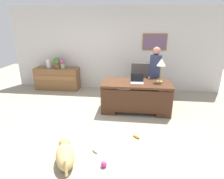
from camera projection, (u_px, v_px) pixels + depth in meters
The scene contains 15 objects.
ground_plane at pixel (103, 124), 4.40m from camera, with size 12.00×12.00×0.00m, color #9E937F.
back_wall at pixel (115, 49), 6.37m from camera, with size 7.00×0.16×2.70m.
desk at pixel (136, 96), 4.93m from camera, with size 1.74×0.82×0.78m.
credenza at pixel (57, 79), 6.59m from camera, with size 1.48×0.50×0.74m.
armchair at pixel (141, 83), 5.80m from camera, with size 0.60×0.59×1.05m.
person_standing at pixel (155, 75), 5.37m from camera, with size 0.32×0.32×1.59m.
dog_lying at pixel (65, 155), 3.16m from camera, with size 0.51×0.75×0.30m.
laptop at pixel (137, 80), 4.79m from camera, with size 0.32×0.22×0.22m.
desk_lamp at pixel (161, 64), 4.68m from camera, with size 0.22×0.22×0.60m.
vase_with_flowers at pixel (62, 63), 6.38m from camera, with size 0.17×0.17×0.32m.
vase_empty at pixel (49, 64), 6.45m from camera, with size 0.15×0.15×0.28m, color silver.
potted_plant at pixel (57, 62), 6.40m from camera, with size 0.24×0.24×0.36m.
dog_toy_ball at pixel (104, 164), 3.09m from camera, with size 0.10×0.10×0.10m, color #D8338C.
dog_toy_bone at pixel (95, 151), 3.46m from camera, with size 0.15×0.05×0.05m, color beige.
dog_toy_plush at pixel (136, 137), 3.88m from camera, with size 0.17×0.05×0.05m, color orange.
Camera 1 is at (0.67, -3.82, 2.23)m, focal length 30.65 mm.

